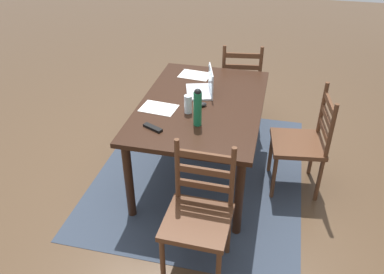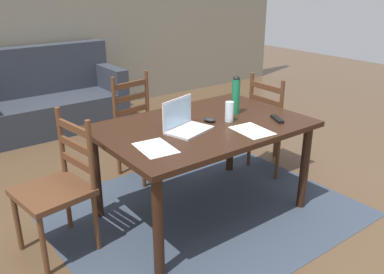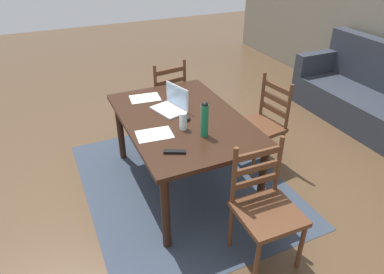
{
  "view_description": "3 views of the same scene",
  "coord_description": "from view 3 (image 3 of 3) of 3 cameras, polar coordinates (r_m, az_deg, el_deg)",
  "views": [
    {
      "loc": [
        2.99,
        0.61,
        2.37
      ],
      "look_at": [
        0.15,
        -0.05,
        0.48
      ],
      "focal_mm": 37.34,
      "sensor_mm": 36.0,
      "label": 1
    },
    {
      "loc": [
        -1.81,
        -2.25,
        1.77
      ],
      "look_at": [
        -0.12,
        -0.02,
        0.68
      ],
      "focal_mm": 38.17,
      "sensor_mm": 36.0,
      "label": 2
    },
    {
      "loc": [
        2.6,
        -1.07,
        2.24
      ],
      "look_at": [
        -0.08,
        0.13,
        0.47
      ],
      "focal_mm": 32.66,
      "sensor_mm": 36.0,
      "label": 3
    }
  ],
  "objects": [
    {
      "name": "dining_table",
      "position": [
        3.22,
        -1.58,
        1.85
      ],
      "size": [
        1.55,
        1.04,
        0.75
      ],
      "color": "black",
      "rests_on": "ground"
    },
    {
      "name": "ground_plane",
      "position": [
        3.59,
        -1.43,
        -7.42
      ],
      "size": [
        14.0,
        14.0,
        0.0
      ],
      "primitive_type": "plane",
      "color": "brown"
    },
    {
      "name": "chair_right_far",
      "position": [
        2.67,
        11.87,
        -11.38
      ],
      "size": [
        0.45,
        0.45,
        0.95
      ],
      "color": "#56331E",
      "rests_on": "ground"
    },
    {
      "name": "drinking_glass",
      "position": [
        2.96,
        -1.45,
        2.63
      ],
      "size": [
        0.07,
        0.07,
        0.15
      ],
      "primitive_type": "cylinder",
      "color": "silver",
      "rests_on": "dining_table"
    },
    {
      "name": "paper_stack_right",
      "position": [
        2.93,
        -6.16,
        0.42
      ],
      "size": [
        0.24,
        0.32,
        0.0
      ],
      "primitive_type": "cube",
      "rotation": [
        0.0,
        0.0,
        -0.1
      ],
      "color": "white",
      "rests_on": "dining_table"
    },
    {
      "name": "water_bottle",
      "position": [
        2.82,
        2.07,
        3.05
      ],
      "size": [
        0.06,
        0.06,
        0.31
      ],
      "color": "#197247",
      "rests_on": "dining_table"
    },
    {
      "name": "laptop",
      "position": [
        3.31,
        -3.22,
        5.44
      ],
      "size": [
        0.37,
        0.3,
        0.23
      ],
      "color": "silver",
      "rests_on": "dining_table"
    },
    {
      "name": "chair_left_far",
      "position": [
        4.27,
        -4.49,
        6.46
      ],
      "size": [
        0.5,
        0.5,
        0.95
      ],
      "color": "#56331E",
      "rests_on": "ground"
    },
    {
      "name": "tv_remote",
      "position": [
        2.68,
        -2.86,
        -2.41
      ],
      "size": [
        0.11,
        0.17,
        0.02
      ],
      "primitive_type": "cube",
      "rotation": [
        0.0,
        0.0,
        2.69
      ],
      "color": "black",
      "rests_on": "dining_table"
    },
    {
      "name": "computer_mouse",
      "position": [
        3.12,
        -1.01,
        2.96
      ],
      "size": [
        0.1,
        0.12,
        0.03
      ],
      "primitive_type": "ellipsoid",
      "rotation": [
        0.0,
        0.0,
        0.44
      ],
      "color": "black",
      "rests_on": "dining_table"
    },
    {
      "name": "chair_far_head",
      "position": [
        3.71,
        11.2,
        1.9
      ],
      "size": [
        0.49,
        0.49,
        0.95
      ],
      "color": "#56331E",
      "rests_on": "ground"
    },
    {
      "name": "couch",
      "position": [
        5.13,
        26.5,
        6.23
      ],
      "size": [
        1.8,
        0.8,
        1.0
      ],
      "color": "#2D333D",
      "rests_on": "ground"
    },
    {
      "name": "area_rug",
      "position": [
        3.59,
        -1.43,
        -7.39
      ],
      "size": [
        2.29,
        1.89,
        0.01
      ],
      "primitive_type": "cube",
      "color": "#333D4C",
      "rests_on": "ground"
    },
    {
      "name": "paper_stack_left",
      "position": [
        3.58,
        -7.69,
        6.32
      ],
      "size": [
        0.24,
        0.32,
        0.0
      ],
      "primitive_type": "cube",
      "rotation": [
        0.0,
        0.0,
        -0.12
      ],
      "color": "white",
      "rests_on": "dining_table"
    }
  ]
}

